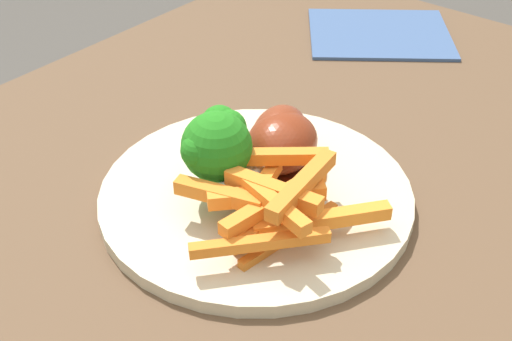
{
  "coord_description": "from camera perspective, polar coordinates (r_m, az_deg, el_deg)",
  "views": [
    {
      "loc": [
        0.32,
        0.23,
        1.09
      ],
      "look_at": [
        -0.03,
        -0.06,
        0.76
      ],
      "focal_mm": 48.16,
      "sensor_mm": 36.0,
      "label": 1
    }
  ],
  "objects": [
    {
      "name": "carrot_fries_pile",
      "position": [
        0.52,
        1.85,
        -2.42
      ],
      "size": [
        0.16,
        0.14,
        0.05
      ],
      "color": "orange",
      "rests_on": "dinner_plate"
    },
    {
      "name": "chicken_drumstick_near",
      "position": [
        0.58,
        1.92,
        2.07
      ],
      "size": [
        0.13,
        0.06,
        0.05
      ],
      "color": "#571B0D",
      "rests_on": "dinner_plate"
    },
    {
      "name": "dinner_plate",
      "position": [
        0.58,
        0.0,
        -2.09
      ],
      "size": [
        0.26,
        0.26,
        0.01
      ],
      "primitive_type": "cylinder",
      "color": "beige",
      "rests_on": "dining_table"
    },
    {
      "name": "napkin",
      "position": [
        0.87,
        10.22,
        11.12
      ],
      "size": [
        0.21,
        0.22,
        0.0
      ],
      "primitive_type": "cube",
      "rotation": [
        0.0,
        0.0,
        2.23
      ],
      "color": "#3D5684",
      "rests_on": "dining_table"
    },
    {
      "name": "broccoli_floret_front",
      "position": [
        0.55,
        -3.29,
        2.26
      ],
      "size": [
        0.06,
        0.06,
        0.08
      ],
      "color": "#7EA860",
      "rests_on": "dinner_plate"
    },
    {
      "name": "chicken_drumstick_far",
      "position": [
        0.59,
        1.81,
        2.67
      ],
      "size": [
        0.12,
        0.07,
        0.05
      ],
      "color": "#591D0F",
      "rests_on": "dinner_plate"
    }
  ]
}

